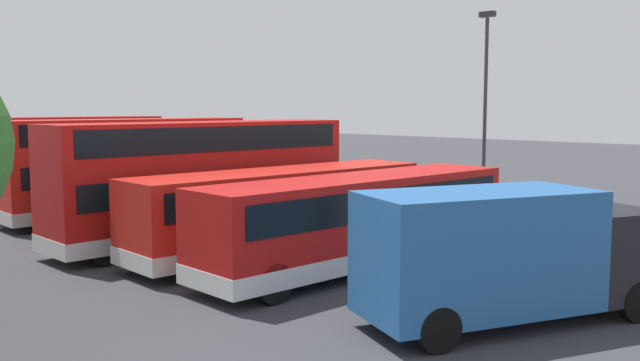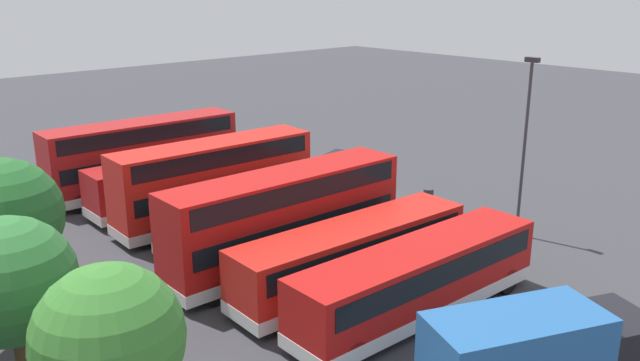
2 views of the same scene
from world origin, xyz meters
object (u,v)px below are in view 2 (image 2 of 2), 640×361
at_px(box_truck_blue, 537,355).
at_px(car_hatchback_silver, 337,165).
at_px(bus_single_deck_sixth, 178,180).
at_px(bus_double_decker_seventh, 143,155).
at_px(bus_double_decker_third, 285,217).
at_px(lamp_post_tall, 525,136).
at_px(waste_bin_yellow, 428,196).
at_px(bus_single_deck_fourth, 258,210).
at_px(bus_single_deck_near_end, 418,279).
at_px(bus_single_deck_second, 352,255).
at_px(bus_double_decker_fifth, 215,180).

bearing_deg(box_truck_blue, car_hatchback_silver, -30.32).
xyz_separation_m(bus_single_deck_sixth, bus_double_decker_seventh, (3.81, 0.10, 0.83)).
distance_m(bus_double_decker_third, lamp_post_tall, 12.86).
bearing_deg(car_hatchback_silver, waste_bin_yellow, 178.14).
bearing_deg(bus_single_deck_sixth, waste_bin_yellow, -130.91).
relative_size(bus_double_decker_third, bus_single_deck_fourth, 1.13).
bearing_deg(bus_double_decker_seventh, bus_single_deck_near_end, -179.88).
xyz_separation_m(bus_single_deck_fourth, box_truck_blue, (-16.67, 1.99, 0.09)).
height_order(bus_double_decker_seventh, car_hatchback_silver, bus_double_decker_seventh).
bearing_deg(bus_double_decker_seventh, car_hatchback_silver, -114.91).
height_order(bus_single_deck_second, bus_single_deck_sixth, same).
bearing_deg(bus_single_deck_near_end, bus_double_decker_fifth, -0.60).
bearing_deg(bus_single_deck_fourth, bus_double_decker_third, 162.73).
bearing_deg(car_hatchback_silver, bus_single_deck_second, 138.07).
relative_size(bus_double_decker_third, bus_double_decker_fifth, 1.06).
height_order(box_truck_blue, car_hatchback_silver, box_truck_blue).
distance_m(bus_double_decker_fifth, waste_bin_yellow, 12.69).
bearing_deg(lamp_post_tall, bus_double_decker_third, 65.97).
height_order(bus_single_deck_second, box_truck_blue, box_truck_blue).
xyz_separation_m(bus_single_deck_near_end, bus_single_deck_sixth, (17.93, -0.06, -0.00)).
bearing_deg(box_truck_blue, bus_double_decker_fifth, -5.16).
distance_m(bus_single_deck_near_end, bus_single_deck_sixth, 17.93).
bearing_deg(bus_single_deck_near_end, box_truck_blue, 164.50).
distance_m(bus_single_deck_sixth, waste_bin_yellow, 14.78).
bearing_deg(bus_single_deck_second, bus_double_decker_fifth, -2.01).
bearing_deg(bus_double_decker_fifth, bus_double_decker_seventh, 1.47).
bearing_deg(bus_single_deck_near_end, bus_double_decker_seventh, 0.12).
xyz_separation_m(bus_single_deck_second, box_truck_blue, (-9.46, 1.45, 0.08)).
distance_m(bus_single_deck_second, box_truck_blue, 9.57).
height_order(bus_double_decker_third, bus_double_decker_seventh, same).
xyz_separation_m(bus_double_decker_seventh, box_truck_blue, (-27.82, 1.64, -0.74)).
relative_size(bus_single_deck_near_end, bus_double_decker_seventh, 0.98).
height_order(bus_single_deck_second, bus_double_decker_fifth, bus_double_decker_fifth).
distance_m(bus_double_decker_third, bus_single_deck_fourth, 3.72).
height_order(bus_single_deck_sixth, waste_bin_yellow, bus_single_deck_sixth).
distance_m(bus_single_deck_second, bus_double_decker_seventh, 18.38).
xyz_separation_m(box_truck_blue, car_hatchback_silver, (22.48, -13.14, -1.01)).
height_order(bus_double_decker_third, bus_single_deck_sixth, bus_double_decker_third).
bearing_deg(bus_double_decker_third, car_hatchback_silver, -52.85).
bearing_deg(car_hatchback_silver, bus_single_deck_sixth, 82.37).
bearing_deg(bus_double_decker_seventh, waste_bin_yellow, -140.15).
xyz_separation_m(bus_single_deck_second, bus_double_decker_third, (3.75, 0.54, 0.83)).
height_order(bus_single_deck_fourth, bus_double_decker_seventh, bus_double_decker_seventh).
bearing_deg(bus_single_deck_second, bus_single_deck_sixth, -1.14).
relative_size(bus_double_decker_third, bus_double_decker_seventh, 1.00).
xyz_separation_m(bus_single_deck_near_end, car_hatchback_silver, (16.41, -11.46, -0.92)).
distance_m(bus_single_deck_fourth, car_hatchback_silver, 12.61).
bearing_deg(lamp_post_tall, waste_bin_yellow, -4.73).
height_order(bus_double_decker_seventh, lamp_post_tall, lamp_post_tall).
distance_m(bus_double_decker_seventh, car_hatchback_silver, 12.80).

